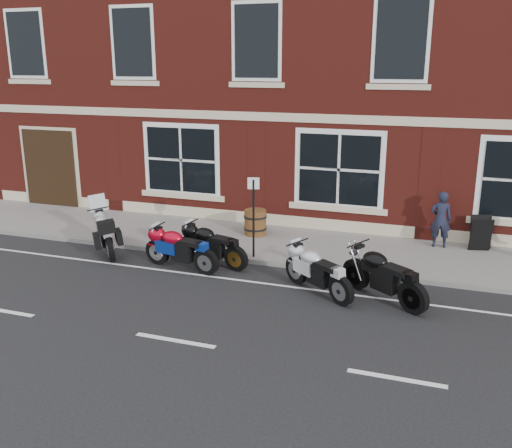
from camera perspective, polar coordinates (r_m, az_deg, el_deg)
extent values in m
plane|color=black|center=(13.33, -2.22, -5.91)|extent=(80.00, 80.00, 0.00)
cube|color=slate|center=(15.97, 1.68, -1.90)|extent=(30.00, 3.00, 0.12)
cube|color=slate|center=(14.55, -0.19, -3.72)|extent=(30.00, 0.16, 0.12)
cube|color=maroon|center=(22.49, 7.87, 18.50)|extent=(24.00, 12.00, 12.00)
cylinder|color=black|center=(16.52, -14.92, -0.82)|extent=(0.54, 0.61, 0.68)
cylinder|color=black|center=(15.06, -14.25, -2.41)|extent=(0.54, 0.61, 0.68)
cube|color=black|center=(15.74, -14.72, -0.28)|extent=(0.74, 0.81, 0.23)
ellipsoid|color=#9F9FA3|center=(15.86, -14.82, 0.32)|extent=(0.67, 0.70, 0.34)
cube|color=black|center=(15.31, -14.55, -0.39)|extent=(0.59, 0.62, 0.11)
cube|color=silver|center=(16.28, -15.14, 2.12)|extent=(0.37, 0.32, 0.48)
cylinder|color=black|center=(14.63, -9.73, -2.72)|extent=(0.68, 0.26, 0.66)
cylinder|color=black|center=(13.75, -4.92, -3.77)|extent=(0.68, 0.26, 0.66)
cube|color=black|center=(14.10, -7.62, -1.84)|extent=(0.86, 0.41, 0.23)
ellipsoid|color=#A1061A|center=(14.15, -8.14, -1.26)|extent=(0.64, 0.48, 0.33)
cube|color=black|center=(13.83, -6.28, -1.79)|extent=(0.61, 0.38, 0.10)
cylinder|color=black|center=(14.86, -6.51, -2.31)|extent=(0.66, 0.31, 0.65)
cylinder|color=black|center=(13.97, -1.93, -3.42)|extent=(0.66, 0.31, 0.65)
cube|color=black|center=(14.32, -4.48, -1.50)|extent=(0.85, 0.46, 0.22)
ellipsoid|color=black|center=(14.38, -4.96, -0.93)|extent=(0.65, 0.51, 0.33)
cube|color=black|center=(14.06, -3.20, -1.47)|extent=(0.61, 0.41, 0.10)
cylinder|color=black|center=(13.24, 4.20, -4.56)|extent=(0.61, 0.50, 0.66)
cylinder|color=black|center=(12.19, 8.63, -6.56)|extent=(0.61, 0.50, 0.66)
cube|color=black|center=(12.62, 6.21, -3.97)|extent=(0.81, 0.69, 0.23)
ellipsoid|color=#BDBCC1|center=(12.68, 5.77, -3.25)|extent=(0.69, 0.64, 0.33)
cube|color=black|center=(12.30, 7.48, -4.14)|extent=(0.62, 0.55, 0.10)
cylinder|color=black|center=(13.08, 10.09, -4.90)|extent=(0.67, 0.54, 0.72)
cylinder|color=black|center=(12.09, 15.56, -7.05)|extent=(0.67, 0.54, 0.72)
cube|color=black|center=(12.47, 12.63, -4.24)|extent=(0.88, 0.74, 0.25)
ellipsoid|color=black|center=(12.53, 12.10, -3.46)|extent=(0.74, 0.69, 0.36)
cube|color=black|center=(12.17, 14.21, -4.42)|extent=(0.67, 0.60, 0.11)
imported|color=black|center=(16.02, 17.98, 0.45)|extent=(0.60, 0.42, 1.53)
cylinder|color=#422111|center=(16.43, -0.07, 0.18)|extent=(0.63, 0.63, 0.74)
cylinder|color=black|center=(16.47, -0.07, -0.41)|extent=(0.66, 0.66, 0.05)
cylinder|color=black|center=(16.38, -0.07, 0.77)|extent=(0.66, 0.66, 0.05)
cylinder|color=black|center=(14.38, -0.25, 0.51)|extent=(0.06, 0.06, 2.02)
cube|color=silver|center=(14.17, -0.26, 4.09)|extent=(0.29, 0.09, 0.29)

